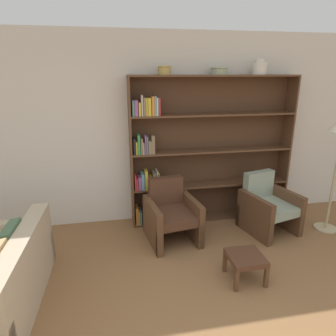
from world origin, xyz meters
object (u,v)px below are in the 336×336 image
Objects in this scene: armchair_cushioned at (268,206)px; bowl_copper at (164,70)px; bowl_brass at (219,70)px; armchair_leather at (171,214)px; footstool at (246,259)px; bookshelf at (199,152)px; vase_tall at (260,68)px.

bowl_copper is at bearing -35.11° from armchair_cushioned.
bowl_brass is 0.29× the size of armchair_leather.
bowl_copper is at bearing 112.68° from footstool.
bowl_copper is (-0.52, -0.03, 1.17)m from bookshelf.
armchair_cushioned is (0.05, -0.52, -1.89)m from vase_tall.
bowl_copper is at bearing 180.00° from vase_tall.
vase_tall is 2.39m from armchair_leather.
armchair_cushioned is at bearing 51.87° from footstool.
bookshelf reaches higher than armchair_cushioned.
bowl_brass is at bearing 0.00° from bowl_copper.
bowl_copper is 0.23× the size of armchair_leather.
bookshelf is at bearing -46.74° from armchair_cushioned.
bowl_copper is 0.50× the size of footstool.
bowl_copper is at bearing -176.71° from bookshelf.
bowl_brass is at bearing 84.95° from footstool.
armchair_cushioned is at bearing -20.35° from bowl_copper.
footstool is (0.63, -1.51, -1.98)m from bowl_copper.
vase_tall is at bearing 64.42° from footstool.
vase_tall is (0.83, -0.03, 1.19)m from bookshelf.
bowl_brass reaches higher than armchair_leather.
armchair_leather is 1.00× the size of armchair_cushioned.
bookshelf reaches higher than footstool.
armchair_leather is (-1.36, -0.52, -1.89)m from vase_tall.
bowl_copper is 1.36m from vase_tall.
bowl_brass is at bearing -53.85° from armchair_cushioned.
vase_tall reaches higher than bowl_copper.
bowl_copper reaches higher than bowl_brass.
armchair_cushioned is 1.26m from footstool.
bowl_copper is 0.90× the size of vase_tall.
bowl_brass is 0.64× the size of footstool.
armchair_leather and armchair_cushioned have the same top height.
footstool is at bearing -115.58° from vase_tall.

